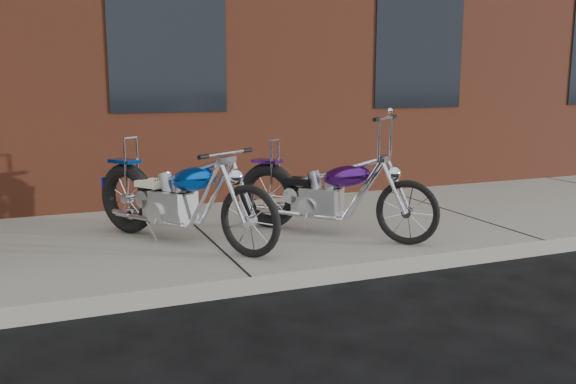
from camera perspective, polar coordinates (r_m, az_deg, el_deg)
name	(u,v)px	position (r m, az deg, el deg)	size (l,w,h in m)	color
ground	(251,295)	(4.90, -3.47, -9.61)	(120.00, 120.00, 0.00)	black
sidewalk	(204,241)	(6.25, -7.88, -4.54)	(22.00, 3.00, 0.15)	gray
chopper_purple	(329,197)	(6.06, 3.84, -0.46)	(1.46, 1.70, 1.20)	black
chopper_blue	(179,202)	(5.82, -10.13, -0.89)	(1.33, 1.91, 0.97)	black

